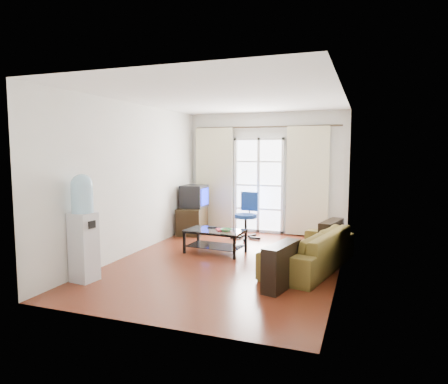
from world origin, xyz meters
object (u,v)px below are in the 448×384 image
object	(u,v)px
sofa	(310,249)
crt_tv	(193,196)
tv_stand	(192,221)
task_chair	(246,225)
water_cooler	(83,226)
coffee_table	(215,238)

from	to	relation	value
sofa	crt_tv	bearing A→B (deg)	-110.10
tv_stand	task_chair	distance (m)	1.28
crt_tv	water_cooler	world-z (taller)	water_cooler
water_cooler	coffee_table	bearing A→B (deg)	66.77
water_cooler	tv_stand	bearing A→B (deg)	94.72
coffee_table	crt_tv	xyz separation A→B (m)	(-1.09, 1.47, 0.57)
task_chair	coffee_table	bearing A→B (deg)	-91.60
sofa	tv_stand	size ratio (longest dim) A/B	2.79
sofa	task_chair	world-z (taller)	task_chair
sofa	coffee_table	world-z (taller)	sofa
crt_tv	tv_stand	bearing A→B (deg)	-90.34
sofa	water_cooler	xyz separation A→B (m)	(-2.94, -1.71, 0.49)
coffee_table	tv_stand	world-z (taller)	tv_stand
tv_stand	crt_tv	bearing A→B (deg)	82.93
crt_tv	task_chair	world-z (taller)	crt_tv
coffee_table	task_chair	world-z (taller)	task_chair
coffee_table	task_chair	distance (m)	1.37
water_cooler	task_chair	bearing A→B (deg)	74.68
crt_tv	task_chair	xyz separation A→B (m)	(1.28, -0.11, -0.55)
sofa	water_cooler	bearing A→B (deg)	-46.79
sofa	coffee_table	bearing A→B (deg)	-89.43
water_cooler	crt_tv	bearing A→B (deg)	94.77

